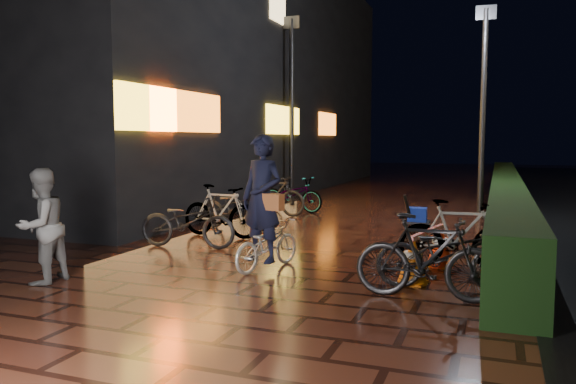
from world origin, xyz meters
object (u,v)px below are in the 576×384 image
at_px(cyclist, 264,220).
at_px(cart_assembly, 417,216).
at_px(bystander_person, 41,226).
at_px(traffic_barrier, 427,252).

xyz_separation_m(cyclist, cart_assembly, (1.83, 3.37, -0.29)).
relative_size(bystander_person, cart_assembly, 1.72).
bearing_deg(traffic_barrier, bystander_person, -154.12).
bearing_deg(cyclist, cart_assembly, 61.51).
distance_m(traffic_barrier, cart_assembly, 2.86).
distance_m(bystander_person, cyclist, 3.14).
distance_m(bystander_person, cart_assembly, 6.79).
xyz_separation_m(cyclist, traffic_barrier, (2.36, 0.56, -0.43)).
height_order(bystander_person, traffic_barrier, bystander_person).
bearing_deg(traffic_barrier, cart_assembly, 100.82).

